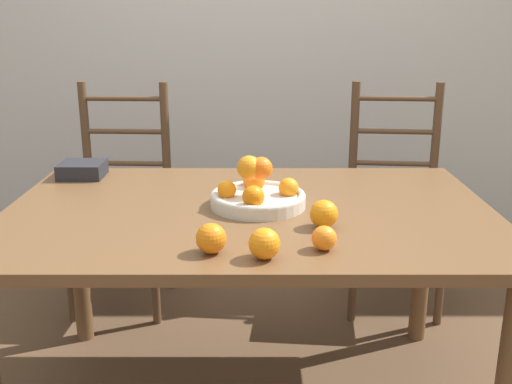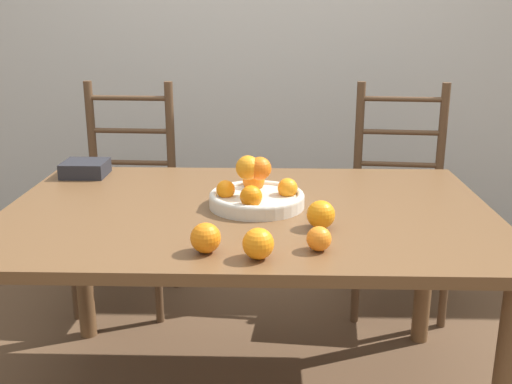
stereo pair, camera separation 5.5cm
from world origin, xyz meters
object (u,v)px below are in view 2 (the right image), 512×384
at_px(orange_loose_3, 258,244).
at_px(fruit_bowl, 256,194).
at_px(chair_left, 126,201).
at_px(chair_right, 399,204).
at_px(orange_loose_1, 321,215).
at_px(orange_loose_2, 206,238).
at_px(book_stack, 85,168).
at_px(orange_loose_0, 319,239).

bearing_deg(orange_loose_3, fruit_bowl, 92.26).
bearing_deg(chair_left, chair_right, 2.82).
bearing_deg(chair_left, fruit_bowl, -48.37).
distance_m(orange_loose_1, orange_loose_2, 0.37).
xyz_separation_m(fruit_bowl, chair_left, (-0.63, 0.78, -0.28)).
bearing_deg(book_stack, chair_left, 83.75).
height_order(orange_loose_2, chair_right, chair_right).
xyz_separation_m(orange_loose_1, orange_loose_3, (-0.18, -0.23, -0.00)).
xyz_separation_m(fruit_bowl, orange_loose_2, (-0.12, -0.39, -0.00)).
distance_m(orange_loose_1, orange_loose_3, 0.29).
bearing_deg(orange_loose_0, fruit_bowl, 115.23).
xyz_separation_m(orange_loose_2, chair_right, (0.76, 1.17, -0.28)).
height_order(orange_loose_0, book_stack, orange_loose_0).
relative_size(orange_loose_1, chair_right, 0.08).
distance_m(orange_loose_2, chair_left, 1.31).
bearing_deg(book_stack, orange_loose_3, -49.22).
height_order(orange_loose_1, orange_loose_3, orange_loose_1).
xyz_separation_m(orange_loose_3, chair_right, (0.62, 1.21, -0.28)).
distance_m(orange_loose_3, chair_left, 1.40).
distance_m(fruit_bowl, orange_loose_3, 0.43).
height_order(orange_loose_0, orange_loose_1, orange_loose_1).
xyz_separation_m(orange_loose_1, book_stack, (-0.86, 0.57, -0.01)).
height_order(fruit_bowl, chair_right, chair_right).
bearing_deg(book_stack, fruit_bowl, -28.54).
bearing_deg(fruit_bowl, orange_loose_3, -87.74).
relative_size(orange_loose_2, chair_right, 0.08).
distance_m(orange_loose_2, chair_right, 1.42).
relative_size(orange_loose_0, chair_left, 0.06).
relative_size(orange_loose_2, chair_left, 0.08).
relative_size(orange_loose_3, chair_left, 0.08).
bearing_deg(orange_loose_0, book_stack, 138.91).
height_order(chair_right, book_stack, chair_right).
relative_size(chair_left, chair_right, 1.00).
bearing_deg(orange_loose_0, chair_right, 68.23).
xyz_separation_m(orange_loose_0, orange_loose_2, (-0.30, -0.02, 0.01)).
height_order(orange_loose_1, chair_right, chair_right).
xyz_separation_m(orange_loose_2, orange_loose_3, (0.14, -0.04, 0.00)).
xyz_separation_m(orange_loose_1, orange_loose_2, (-0.32, -0.19, -0.00)).
height_order(orange_loose_3, chair_left, chair_left).
relative_size(orange_loose_1, orange_loose_3, 1.02).
distance_m(fruit_bowl, orange_loose_0, 0.41).
height_order(fruit_bowl, book_stack, fruit_bowl).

